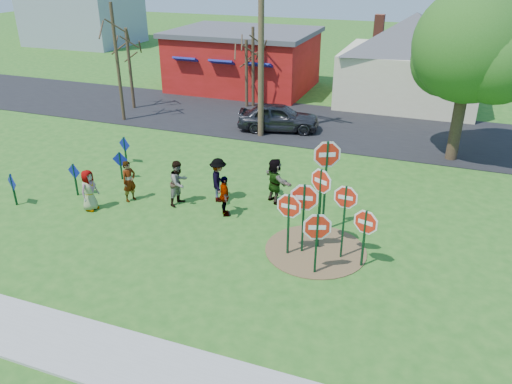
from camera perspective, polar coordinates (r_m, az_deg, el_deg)
ground at (r=18.16m, az=-6.26°, el=-2.43°), size 120.00×120.00×0.00m
sidewalk at (r=13.26m, az=-20.65°, el=-15.95°), size 22.00×1.80×0.08m
road at (r=28.09m, az=4.21°, el=7.97°), size 120.00×7.50×0.04m
dirt_patch at (r=15.98m, az=6.82°, el=-6.61°), size 3.20×3.20×0.03m
red_building at (r=35.33m, az=-1.41°, el=14.93°), size 9.40×7.69×3.90m
cream_house at (r=32.77m, az=17.38°, el=14.70°), size 9.40×9.40×6.50m
distant_building at (r=56.85m, az=-19.34°, el=19.73°), size 10.00×8.00×8.00m
stop_sign_a at (r=15.01m, az=3.77°, el=-2.20°), size 1.05×0.07×2.20m
stop_sign_b at (r=16.06m, az=8.07°, el=3.23°), size 1.09×0.52×3.35m
stop_sign_c at (r=15.25m, az=7.40°, el=0.17°), size 0.95×0.48×2.83m
stop_sign_d at (r=14.84m, az=10.15°, el=-1.36°), size 0.98×0.07×2.56m
stop_sign_e at (r=14.23m, az=6.98°, el=-4.49°), size 1.06×0.40×2.10m
stop_sign_f at (r=14.77m, az=12.39°, el=-3.79°), size 0.99×0.29×2.01m
stop_sign_g at (r=15.07m, az=5.50°, el=-1.32°), size 1.16×0.21×2.48m
blue_diamond_a at (r=20.38m, az=-26.05°, el=0.62°), size 0.64×0.30×1.27m
blue_diamond_b at (r=20.27m, az=-20.01°, el=1.76°), size 0.63×0.12×1.33m
blue_diamond_c at (r=21.24m, az=-15.24°, el=3.27°), size 0.66×0.12×1.21m
blue_diamond_d at (r=22.87m, az=-14.77°, el=4.98°), size 0.67×0.21×1.24m
person_a at (r=18.97m, az=-18.54°, el=0.20°), size 0.55×0.80×1.55m
person_b at (r=19.25m, az=-14.30°, el=1.21°), size 0.54×0.67×1.59m
person_c at (r=18.59m, az=-8.81°, el=1.05°), size 0.83×0.96×1.72m
person_d at (r=18.66m, az=-4.32°, el=1.37°), size 1.01×1.26×1.70m
person_e at (r=17.62m, az=-3.61°, el=-0.48°), size 0.77×0.95×1.51m
person_f at (r=18.54m, az=2.19°, el=1.32°), size 1.57×1.43×1.74m
suv at (r=26.44m, az=2.59°, el=8.56°), size 4.50×2.64×1.44m
utility_pole at (r=24.67m, az=0.58°, el=17.16°), size 2.20×0.77×9.26m
leafy_tree at (r=23.30m, az=23.55°, el=14.44°), size 5.24×4.78×7.45m
bare_tree_west at (r=28.46m, az=-15.75°, el=15.72°), size 1.80×1.80×6.27m
bare_tree_east at (r=30.42m, az=-1.10°, el=14.39°), size 1.80×1.80×3.99m
bare_tree_mid at (r=30.91m, az=-14.33°, el=14.68°), size 1.80×1.80×4.70m
bare_tree_extra at (r=30.44m, az=-0.35°, el=15.27°), size 1.80×1.80×4.70m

